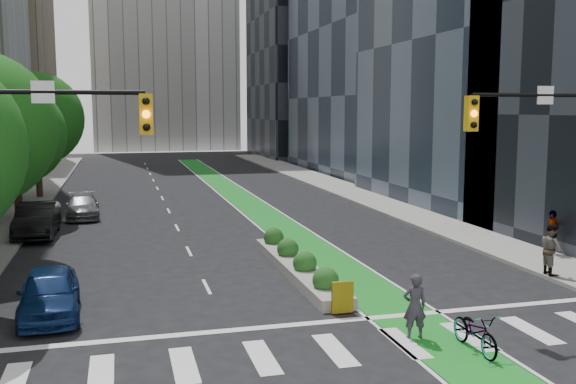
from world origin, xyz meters
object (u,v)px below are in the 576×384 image
pedestrian_near (551,249)px  parked_car_left_far (83,206)px  pedestrian_far (552,232)px  median_planter (297,264)px  bicycle (475,331)px  parked_car_left_mid (37,220)px  parked_car_left_near (49,293)px  cyclist (415,306)px

pedestrian_near → parked_car_left_far: bearing=50.8°
pedestrian_far → median_planter: bearing=-39.5°
pedestrian_near → pedestrian_far: bearing=-30.2°
bicycle → parked_car_left_mid: size_ratio=0.40×
parked_car_left_far → parked_car_left_near: bearing=-92.2°
bicycle → parked_car_left_mid: (-13.07, 19.32, 0.31)m
pedestrian_near → cyclist: bearing=127.5°
pedestrian_near → bicycle: bearing=138.4°
cyclist → pedestrian_far: (10.19, 7.61, 0.18)m
parked_car_left_near → cyclist: bearing=-27.9°
cyclist → parked_car_left_near: cyclist is taller
parked_car_left_mid → pedestrian_near: bearing=-33.4°
median_planter → bicycle: bearing=-75.3°
parked_car_left_near → parked_car_left_mid: 13.55m
median_planter → pedestrian_far: size_ratio=5.39×
median_planter → parked_car_left_mid: parked_car_left_mid is taller
cyclist → pedestrian_near: 9.11m
bicycle → parked_car_left_near: parked_car_left_near is taller
parked_car_left_far → median_planter: bearing=-62.8°
median_planter → parked_car_left_mid: bearing=136.1°
median_planter → pedestrian_near: size_ratio=5.27×
parked_car_left_far → pedestrian_near: (17.89, -18.81, 0.45)m
bicycle → cyclist: (-1.14, 1.29, 0.38)m
bicycle → pedestrian_far: 12.70m
parked_car_left_near → pedestrian_near: pedestrian_near is taller
parked_car_left_far → bicycle: bearing=-67.8°
bicycle → pedestrian_far: (9.05, 8.90, 0.55)m
bicycle → cyclist: 1.76m
parked_car_left_mid → parked_car_left_far: bearing=71.2°
median_planter → bicycle: size_ratio=4.92×
cyclist → parked_car_left_far: cyclist is taller
median_planter → bicycle: median_planter is taller
parked_car_left_far → pedestrian_far: (20.21, -15.78, 0.43)m
bicycle → parked_car_left_mid: bearing=123.3°
median_planter → cyclist: bearing=-81.0°
parked_car_left_near → pedestrian_near: size_ratio=2.27×
parked_car_left_near → parked_car_left_far: bearing=86.7°
cyclist → parked_car_left_mid: 21.63m
median_planter → parked_car_left_far: bearing=119.3°
bicycle → parked_car_left_far: parked_car_left_far is taller
parked_car_left_mid → parked_car_left_far: size_ratio=1.12×
bicycle → parked_car_left_far: bearing=113.6°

